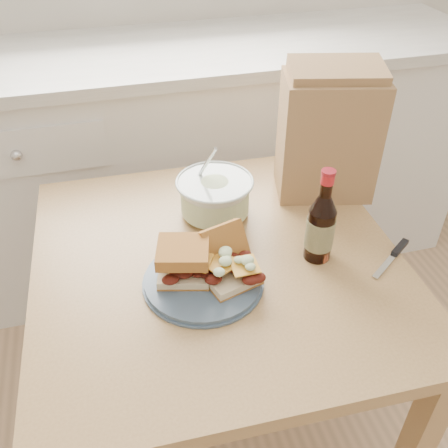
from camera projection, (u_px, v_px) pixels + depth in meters
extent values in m
cube|color=silver|center=(167.00, 167.00, 2.06)|extent=(2.40, 0.60, 0.90)
cube|color=silver|center=(157.00, 53.00, 1.78)|extent=(2.50, 0.64, 0.04)
cube|color=tan|center=(218.00, 264.00, 1.21)|extent=(0.89, 0.89, 0.04)
cube|color=tan|center=(80.00, 287.00, 1.65)|extent=(0.06, 0.06, 0.69)
cube|color=tan|center=(300.00, 252.00, 1.80)|extent=(0.06, 0.06, 0.69)
cylinder|color=#44586E|center=(203.00, 280.00, 1.12)|extent=(0.27, 0.27, 0.02)
cube|color=beige|center=(184.00, 271.00, 1.12)|extent=(0.14, 0.13, 0.02)
cube|color=gold|center=(183.00, 260.00, 1.10)|extent=(0.08, 0.08, 0.00)
cube|color=#AE722E|center=(183.00, 252.00, 1.08)|extent=(0.14, 0.13, 0.03)
cube|color=beige|center=(230.00, 276.00, 1.11)|extent=(0.14, 0.13, 0.02)
cube|color=gold|center=(230.00, 264.00, 1.09)|extent=(0.08, 0.08, 0.00)
cube|color=#AE722E|center=(224.00, 245.00, 1.14)|extent=(0.12, 0.10, 0.10)
cone|color=silver|center=(215.00, 198.00, 1.31)|extent=(0.20, 0.20, 0.10)
cylinder|color=white|center=(215.00, 199.00, 1.31)|extent=(0.18, 0.18, 0.07)
torus|color=silver|center=(215.00, 181.00, 1.28)|extent=(0.20, 0.20, 0.01)
cylinder|color=silver|center=(205.00, 166.00, 1.27)|extent=(0.06, 0.07, 0.13)
cylinder|color=black|center=(319.00, 234.00, 1.16)|extent=(0.06, 0.06, 0.13)
cone|color=black|center=(324.00, 204.00, 1.11)|extent=(0.06, 0.06, 0.04)
cylinder|color=black|center=(327.00, 185.00, 1.08)|extent=(0.03, 0.03, 0.06)
cylinder|color=red|center=(328.00, 179.00, 1.07)|extent=(0.03, 0.03, 0.02)
cylinder|color=maroon|center=(329.00, 172.00, 1.06)|extent=(0.03, 0.03, 0.01)
cylinder|color=#303D1E|center=(320.00, 233.00, 1.16)|extent=(0.07, 0.07, 0.08)
cube|color=silver|center=(386.00, 264.00, 1.17)|extent=(0.10, 0.08, 0.00)
cube|color=black|center=(400.00, 247.00, 1.22)|extent=(0.06, 0.05, 0.01)
cube|color=#AB7953|center=(328.00, 137.00, 1.33)|extent=(0.29, 0.22, 0.33)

